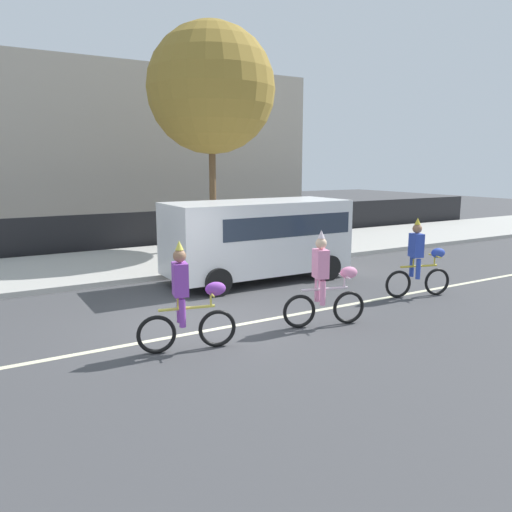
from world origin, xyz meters
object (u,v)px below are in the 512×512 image
parade_cyclist_pink (326,284)px  parked_van_white (260,234)px  parade_cyclist_purple (188,303)px  parade_cyclist_cobalt (420,262)px

parade_cyclist_pink → parked_van_white: (0.94, 4.09, 0.44)m
parade_cyclist_pink → parked_van_white: parked_van_white is taller
parade_cyclist_purple → parade_cyclist_cobalt: bearing=4.5°
parade_cyclist_cobalt → parked_van_white: (-2.40, 3.47, 0.44)m
parade_cyclist_purple → parade_cyclist_pink: (2.85, -0.14, 0.00)m
parade_cyclist_purple → parked_van_white: parked_van_white is taller
parade_cyclist_cobalt → parked_van_white: bearing=124.7°
parade_cyclist_pink → parade_cyclist_cobalt: 3.40m
parade_cyclist_cobalt → parked_van_white: parked_van_white is taller
parade_cyclist_cobalt → parade_cyclist_purple: bearing=-175.5°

